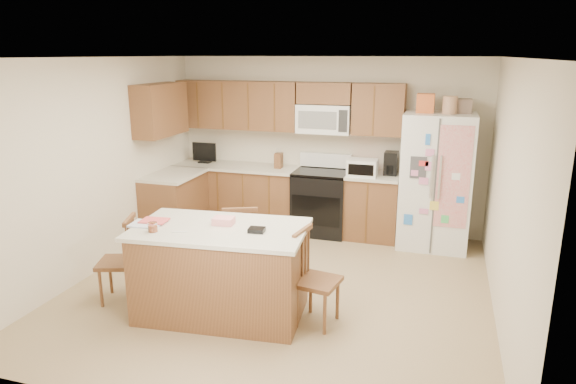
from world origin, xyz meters
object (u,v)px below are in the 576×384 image
(refrigerator, at_px, (436,180))
(windsor_chair_left, at_px, (120,262))
(island, at_px, (221,270))
(stove, at_px, (321,201))
(windsor_chair_right, at_px, (315,280))
(windsor_chair_back, at_px, (241,246))

(refrigerator, bearing_deg, windsor_chair_left, -139.42)
(island, bearing_deg, windsor_chair_left, -177.76)
(stove, height_order, island, stove)
(island, height_order, windsor_chair_right, island)
(stove, xyz_separation_m, island, (-0.38, -2.66, -0.01))
(stove, xyz_separation_m, windsor_chair_back, (-0.47, -1.94, -0.03))
(stove, relative_size, windsor_chair_left, 1.23)
(stove, xyz_separation_m, windsor_chair_left, (-1.52, -2.71, -0.04))
(stove, bearing_deg, windsor_chair_left, -119.26)
(refrigerator, distance_m, windsor_chair_back, 2.81)
(refrigerator, distance_m, island, 3.28)
(stove, relative_size, refrigerator, 0.55)
(stove, xyz_separation_m, refrigerator, (1.57, -0.06, 0.45))
(island, distance_m, windsor_chair_right, 0.94)
(windsor_chair_left, distance_m, windsor_chair_right, 2.08)
(windsor_chair_back, bearing_deg, refrigerator, 42.58)
(stove, relative_size, windsor_chair_back, 1.21)
(island, xyz_separation_m, windsor_chair_back, (-0.09, 0.73, -0.02))
(island, relative_size, windsor_chair_back, 1.89)
(windsor_chair_right, bearing_deg, stove, 102.31)
(stove, height_order, refrigerator, refrigerator)
(stove, height_order, windsor_chair_back, stove)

